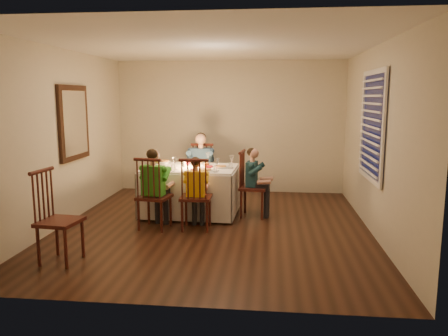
# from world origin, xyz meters

# --- Properties ---
(ground) EXTENTS (5.00, 5.00, 0.00)m
(ground) POSITION_xyz_m (0.00, 0.00, 0.00)
(ground) COLOR black
(ground) RESTS_ON ground
(wall_left) EXTENTS (0.02, 5.00, 2.60)m
(wall_left) POSITION_xyz_m (-2.25, 0.00, 1.30)
(wall_left) COLOR beige
(wall_left) RESTS_ON ground
(wall_right) EXTENTS (0.02, 5.00, 2.60)m
(wall_right) POSITION_xyz_m (2.25, 0.00, 1.30)
(wall_right) COLOR beige
(wall_right) RESTS_ON ground
(wall_back) EXTENTS (4.50, 0.02, 2.60)m
(wall_back) POSITION_xyz_m (0.00, 2.50, 1.30)
(wall_back) COLOR beige
(wall_back) RESTS_ON ground
(ceiling) EXTENTS (5.00, 5.00, 0.00)m
(ceiling) POSITION_xyz_m (0.00, 0.00, 2.60)
(ceiling) COLOR white
(ceiling) RESTS_ON wall_back
(dining_table) EXTENTS (1.53, 1.13, 0.75)m
(dining_table) POSITION_xyz_m (-0.46, 0.66, 0.56)
(dining_table) COLOR white
(dining_table) RESTS_ON ground
(chair_adult) EXTENTS (0.45, 0.43, 1.06)m
(chair_adult) POSITION_xyz_m (-0.42, 1.44, 0.00)
(chair_adult) COLOR #35130E
(chair_adult) RESTS_ON ground
(chair_near_left) EXTENTS (0.50, 0.48, 1.06)m
(chair_near_left) POSITION_xyz_m (-0.84, -0.17, 0.00)
(chair_near_left) COLOR #35130E
(chair_near_left) RESTS_ON ground
(chair_near_right) EXTENTS (0.45, 0.43, 1.06)m
(chair_near_right) POSITION_xyz_m (-0.24, -0.13, 0.00)
(chair_near_right) COLOR #35130E
(chair_near_right) RESTS_ON ground
(chair_end) EXTENTS (0.46, 0.48, 1.06)m
(chair_end) POSITION_xyz_m (0.55, 0.63, 0.00)
(chair_end) COLOR #35130E
(chair_end) RESTS_ON ground
(chair_extra) EXTENTS (0.47, 0.49, 1.09)m
(chair_extra) POSITION_xyz_m (-1.58, -1.56, 0.00)
(chair_extra) COLOR #35130E
(chair_extra) RESTS_ON ground
(adult) EXTENTS (0.48, 0.44, 1.26)m
(adult) POSITION_xyz_m (-0.42, 1.44, 0.00)
(adult) COLOR navy
(adult) RESTS_ON ground
(child_green) EXTENTS (0.47, 0.44, 1.17)m
(child_green) POSITION_xyz_m (-0.84, -0.17, 0.00)
(child_green) COLOR green
(child_green) RESTS_ON ground
(child_yellow) EXTENTS (0.36, 0.33, 1.06)m
(child_yellow) POSITION_xyz_m (-0.24, -0.13, 0.00)
(child_yellow) COLOR yellow
(child_yellow) RESTS_ON ground
(child_teal) EXTENTS (0.38, 0.41, 1.10)m
(child_teal) POSITION_xyz_m (0.55, 0.63, 0.00)
(child_teal) COLOR #1B3C43
(child_teal) RESTS_ON ground
(setting_adult) EXTENTS (0.27, 0.27, 0.02)m
(setting_adult) POSITION_xyz_m (-0.40, 0.97, 0.79)
(setting_adult) COLOR white
(setting_adult) RESTS_ON dining_table
(setting_green) EXTENTS (0.27, 0.27, 0.02)m
(setting_green) POSITION_xyz_m (-0.83, 0.34, 0.79)
(setting_green) COLOR white
(setting_green) RESTS_ON dining_table
(setting_yellow) EXTENTS (0.27, 0.27, 0.02)m
(setting_yellow) POSITION_xyz_m (-0.17, 0.31, 0.79)
(setting_yellow) COLOR white
(setting_yellow) RESTS_ON dining_table
(setting_teal) EXTENTS (0.27, 0.27, 0.02)m
(setting_teal) POSITION_xyz_m (0.03, 0.65, 0.79)
(setting_teal) COLOR white
(setting_teal) RESTS_ON dining_table
(candle_left) EXTENTS (0.06, 0.06, 0.10)m
(candle_left) POSITION_xyz_m (-0.57, 0.66, 0.83)
(candle_left) COLOR silver
(candle_left) RESTS_ON dining_table
(candle_right) EXTENTS (0.06, 0.06, 0.10)m
(candle_right) POSITION_xyz_m (-0.35, 0.65, 0.83)
(candle_right) COLOR silver
(candle_right) RESTS_ON dining_table
(squash) EXTENTS (0.09, 0.09, 0.09)m
(squash) POSITION_xyz_m (-1.11, 0.99, 0.82)
(squash) COLOR yellow
(squash) RESTS_ON dining_table
(orange_fruit) EXTENTS (0.08, 0.08, 0.08)m
(orange_fruit) POSITION_xyz_m (-0.21, 0.70, 0.82)
(orange_fruit) COLOR orange
(orange_fruit) RESTS_ON dining_table
(serving_bowl) EXTENTS (0.24, 0.24, 0.05)m
(serving_bowl) POSITION_xyz_m (-0.96, 0.93, 0.80)
(serving_bowl) COLOR white
(serving_bowl) RESTS_ON dining_table
(wall_mirror) EXTENTS (0.06, 0.95, 1.15)m
(wall_mirror) POSITION_xyz_m (-2.22, 0.30, 1.50)
(wall_mirror) COLOR black
(wall_mirror) RESTS_ON wall_left
(window_blinds) EXTENTS (0.07, 1.34, 1.54)m
(window_blinds) POSITION_xyz_m (2.21, 0.10, 1.50)
(window_blinds) COLOR black
(window_blinds) RESTS_ON wall_right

